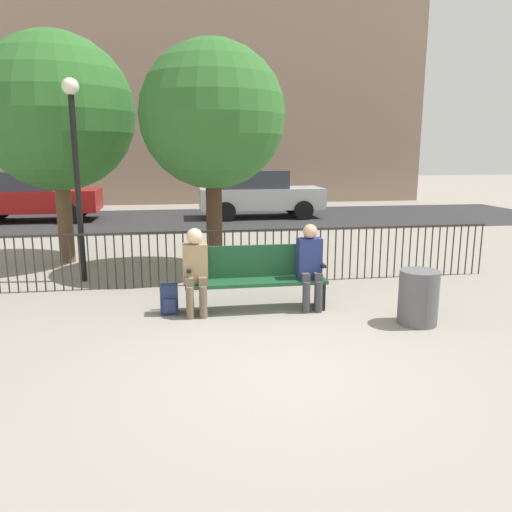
% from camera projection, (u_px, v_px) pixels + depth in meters
% --- Properties ---
extents(ground_plane, '(80.00, 80.00, 0.00)m').
position_uv_depth(ground_plane, '(285.00, 367.00, 5.30)').
color(ground_plane, gray).
extents(park_bench, '(2.02, 0.45, 0.92)m').
position_uv_depth(park_bench, '(255.00, 275.00, 7.18)').
color(park_bench, '#194728').
rests_on(park_bench, ground).
extents(seated_person_0, '(0.34, 0.39, 1.22)m').
position_uv_depth(seated_person_0, '(195.00, 267.00, 6.88)').
color(seated_person_0, brown).
rests_on(seated_person_0, ground).
extents(seated_person_1, '(0.34, 0.39, 1.24)m').
position_uv_depth(seated_person_1, '(310.00, 262.00, 7.14)').
color(seated_person_1, '#3D3D42').
rests_on(seated_person_1, ground).
extents(backpack, '(0.25, 0.25, 0.42)m').
position_uv_depth(backpack, '(169.00, 299.00, 7.01)').
color(backpack, navy).
rests_on(backpack, ground).
extents(fence_railing, '(9.01, 0.03, 0.95)m').
position_uv_depth(fence_railing, '(241.00, 252.00, 8.53)').
color(fence_railing, '#2D2823').
rests_on(fence_railing, ground).
extents(tree_0, '(3.04, 3.04, 4.51)m').
position_uv_depth(tree_0, '(56.00, 113.00, 9.75)').
color(tree_0, brown).
rests_on(tree_0, ground).
extents(tree_1, '(2.67, 2.67, 4.23)m').
position_uv_depth(tree_1, '(212.00, 116.00, 9.09)').
color(tree_1, '#422D1E').
rests_on(tree_1, ground).
extents(lamp_post, '(0.28, 0.28, 3.43)m').
position_uv_depth(lamp_post, '(75.00, 149.00, 8.36)').
color(lamp_post, black).
rests_on(lamp_post, ground).
extents(street_surface, '(24.00, 6.00, 0.01)m').
position_uv_depth(street_surface, '(209.00, 219.00, 16.89)').
color(street_surface, '#2B2B2D').
rests_on(street_surface, ground).
extents(parked_car_0, '(4.20, 1.94, 1.62)m').
position_uv_depth(parked_car_0, '(258.00, 193.00, 17.14)').
color(parked_car_0, '#B7B7BC').
rests_on(parked_car_0, ground).
extents(parked_car_1, '(4.20, 1.94, 1.62)m').
position_uv_depth(parked_car_1, '(29.00, 195.00, 16.18)').
color(parked_car_1, maroon).
rests_on(parked_car_1, ground).
extents(building_facade, '(20.00, 6.00, 13.51)m').
position_uv_depth(building_facade, '(195.00, 52.00, 23.23)').
color(building_facade, gray).
rests_on(building_facade, ground).
extents(trash_bin, '(0.52, 0.52, 0.73)m').
position_uv_depth(trash_bin, '(418.00, 297.00, 6.57)').
color(trash_bin, '#56565B').
rests_on(trash_bin, ground).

